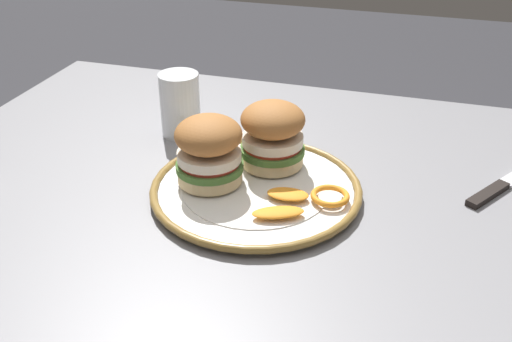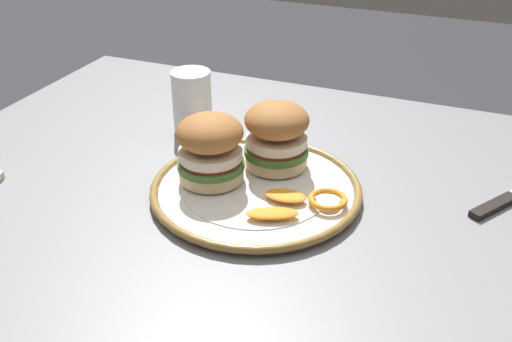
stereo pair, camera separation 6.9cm
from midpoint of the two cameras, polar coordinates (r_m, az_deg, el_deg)
dining_table at (r=0.91m, az=0.36°, el=-9.25°), size 1.11×0.96×0.76m
dinner_plate at (r=0.87m, az=2.27°, el=-1.79°), size 0.31×0.31×0.02m
sandwich_half_left at (r=0.86m, az=-2.09°, el=2.23°), size 0.14×0.14×0.10m
sandwich_half_right at (r=0.90m, az=4.19°, el=3.47°), size 0.14×0.14×0.10m
orange_peel_curled at (r=0.84m, az=9.25°, el=-2.79°), size 0.07×0.07×0.01m
orange_peel_strip_long at (r=0.84m, az=5.22°, el=-2.42°), size 0.06×0.04×0.01m
orange_peel_strip_short at (r=0.80m, az=4.08°, el=-4.12°), size 0.08×0.06×0.01m
drinking_glass at (r=1.05m, az=-4.23°, el=6.28°), size 0.07×0.07×0.11m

